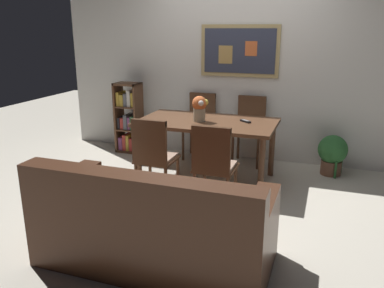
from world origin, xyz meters
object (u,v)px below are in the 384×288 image
(dining_chair_far_right, at_px, (250,124))
(dining_chair_far_left, at_px, (200,120))
(dining_table, at_px, (207,128))
(leather_couch, at_px, (152,228))
(dining_chair_near_left, at_px, (154,153))
(dining_chair_near_right, at_px, (214,161))
(bookshelf, at_px, (129,120))
(flower_vase, at_px, (200,107))
(potted_ivy, at_px, (332,153))
(tv_remote, at_px, (245,121))

(dining_chair_far_right, bearing_deg, dining_chair_far_left, 179.07)
(dining_table, xyz_separation_m, leather_couch, (0.15, -1.88, -0.34))
(dining_chair_near_left, xyz_separation_m, leather_couch, (0.49, -1.10, -0.23))
(dining_table, distance_m, dining_chair_near_left, 0.86)
(dining_table, height_order, dining_chair_near_right, dining_chair_near_right)
(dining_chair_near_left, xyz_separation_m, bookshelf, (-1.09, 1.48, -0.06))
(dining_chair_near_right, height_order, dining_chair_near_left, same)
(dining_chair_near_left, bearing_deg, flower_vase, 70.54)
(potted_ivy, distance_m, tv_remote, 1.25)
(dining_chair_far_right, distance_m, tv_remote, 0.75)
(bookshelf, height_order, tv_remote, bookshelf)
(leather_couch, bearing_deg, dining_chair_near_left, 113.87)
(potted_ivy, distance_m, flower_vase, 1.80)
(dining_table, distance_m, bookshelf, 1.60)
(dining_chair_far_left, xyz_separation_m, leather_couch, (0.50, -2.69, -0.23))
(dining_chair_far_left, bearing_deg, bookshelf, -173.98)
(dining_chair_near_left, distance_m, flower_vase, 0.86)
(dining_chair_far_right, distance_m, bookshelf, 1.79)
(dining_chair_near_right, height_order, leather_couch, dining_chair_near_right)
(dining_chair_far_left, xyz_separation_m, bookshelf, (-1.08, -0.11, -0.06))
(dining_chair_far_left, xyz_separation_m, tv_remote, (0.80, -0.73, 0.21))
(potted_ivy, bearing_deg, leather_couch, -117.00)
(bookshelf, xyz_separation_m, flower_vase, (1.35, -0.74, 0.43))
(bookshelf, bearing_deg, leather_couch, -58.62)
(dining_chair_near_right, distance_m, flower_vase, 0.97)
(dining_chair_near_right, relative_size, dining_chair_near_left, 1.00)
(dining_table, xyz_separation_m, potted_ivy, (1.45, 0.67, -0.37))
(leather_couch, bearing_deg, dining_chair_far_left, 100.47)
(bookshelf, bearing_deg, tv_remote, -18.13)
(potted_ivy, bearing_deg, flower_vase, -154.90)
(dining_table, relative_size, dining_chair_far_left, 1.78)
(leather_couch, bearing_deg, bookshelf, 121.38)
(potted_ivy, relative_size, flower_vase, 1.97)
(dining_chair_near_left, bearing_deg, potted_ivy, 39.12)
(dining_chair_far_left, xyz_separation_m, potted_ivy, (1.80, -0.14, -0.26))
(flower_vase, bearing_deg, dining_chair_near_left, -109.46)
(potted_ivy, bearing_deg, dining_table, -155.14)
(flower_vase, bearing_deg, dining_chair_far_left, 107.63)
(dining_table, relative_size, potted_ivy, 2.75)
(dining_table, relative_size, flower_vase, 5.43)
(bookshelf, bearing_deg, dining_chair_near_right, -41.12)
(dining_chair_near_right, relative_size, flower_vase, 3.05)
(dining_chair_near_right, relative_size, dining_chair_far_left, 1.00)
(leather_couch, xyz_separation_m, tv_remote, (0.30, 1.97, 0.43))
(dining_table, height_order, dining_chair_far_right, dining_chair_far_right)
(dining_chair_near_left, bearing_deg, dining_chair_far_left, 90.39)
(bookshelf, relative_size, potted_ivy, 1.75)
(dining_chair_near_right, bearing_deg, dining_table, 111.61)
(dining_table, distance_m, tv_remote, 0.46)
(tv_remote, bearing_deg, dining_chair_near_left, -132.14)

